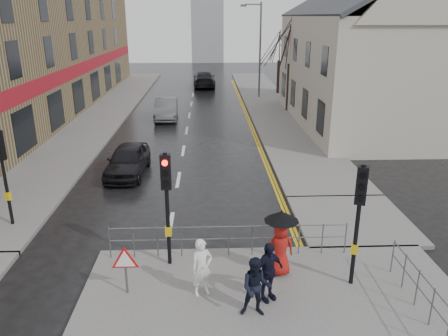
{
  "coord_description": "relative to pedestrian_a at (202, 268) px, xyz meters",
  "views": [
    {
      "loc": [
        1.36,
        -11.04,
        7.0
      ],
      "look_at": [
        1.93,
        3.7,
        1.86
      ],
      "focal_mm": 35.0,
      "sensor_mm": 36.0,
      "label": 1
    }
  ],
  "objects": [
    {
      "name": "church_tower",
      "position": [
        0.33,
        63.33,
        8.08
      ],
      "size": [
        5.0,
        5.0,
        18.0
      ],
      "primitive_type": "cube",
      "color": "#989BA1",
      "rests_on": "ground"
    },
    {
      "name": "building_left_terrace",
      "position": [
        -13.17,
        23.33,
        4.08
      ],
      "size": [
        8.0,
        42.0,
        10.0
      ],
      "primitive_type": "cube",
      "color": "olive",
      "rests_on": "ground"
    },
    {
      "name": "right_pavement",
      "position": [
        5.33,
        26.33,
        -0.85
      ],
      "size": [
        4.0,
        40.0,
        0.14
      ],
      "primitive_type": "cube",
      "color": "#605E5B",
      "rests_on": "ground"
    },
    {
      "name": "guard_railing_front",
      "position": [
        0.78,
        1.93,
        -0.06
      ],
      "size": [
        7.14,
        0.04,
        1.0
      ],
      "color": "#595B5E",
      "rests_on": "near_pavement"
    },
    {
      "name": "building_right_cream",
      "position": [
        10.83,
        19.33,
        3.86
      ],
      "size": [
        9.0,
        16.4,
        10.1
      ],
      "color": "#B1AA9A",
      "rests_on": "ground"
    },
    {
      "name": "pedestrian_with_umbrella",
      "position": [
        2.15,
        0.87,
        0.3
      ],
      "size": [
        0.96,
        0.96,
        1.92
      ],
      "color": "#A61913",
      "rests_on": "near_pavement"
    },
    {
      "name": "tree_near",
      "position": [
        6.33,
        23.33,
        4.22
      ],
      "size": [
        2.4,
        2.4,
        6.58
      ],
      "color": "#2C2218",
      "rests_on": "right_pavement"
    },
    {
      "name": "tree_far",
      "position": [
        6.83,
        31.33,
        3.5
      ],
      "size": [
        2.4,
        2.4,
        5.64
      ],
      "color": "#2C2218",
      "rests_on": "right_pavement"
    },
    {
      "name": "pedestrian_a",
      "position": [
        0.0,
        0.0,
        0.0
      ],
      "size": [
        0.67,
        0.55,
        1.56
      ],
      "primitive_type": "imported",
      "rotation": [
        0.0,
        0.0,
        0.37
      ],
      "color": "white",
      "rests_on": "near_pavement"
    },
    {
      "name": "pedestrian_b",
      "position": [
        1.29,
        -0.89,
        -0.02
      ],
      "size": [
        0.79,
        0.64,
        1.53
      ],
      "primitive_type": "imported",
      "rotation": [
        0.0,
        0.0,
        -0.09
      ],
      "color": "black",
      "rests_on": "near_pavement"
    },
    {
      "name": "pedestrian_d",
      "position": [
        1.65,
        -0.29,
        0.02
      ],
      "size": [
        1.01,
        0.82,
        1.6
      ],
      "primitive_type": "imported",
      "rotation": [
        0.0,
        0.0,
        0.54
      ],
      "color": "black",
      "rests_on": "near_pavement"
    },
    {
      "name": "traffic_signal_near_right",
      "position": [
        4.03,
        0.33,
        1.54
      ],
      "size": [
        0.34,
        0.33,
        3.4
      ],
      "color": "black",
      "rests_on": "near_pavement"
    },
    {
      "name": "car_parked",
      "position": [
        -3.53,
        9.63,
        -0.22
      ],
      "size": [
        1.84,
        4.17,
        1.39
      ],
      "primitive_type": "imported",
      "rotation": [
        0.0,
        0.0,
        -0.05
      ],
      "color": "black",
      "rests_on": "ground"
    },
    {
      "name": "pavement_bridge_right",
      "position": [
        5.33,
        4.33,
        -0.85
      ],
      "size": [
        4.0,
        4.2,
        0.14
      ],
      "primitive_type": "cube",
      "color": "#605E5B",
      "rests_on": "ground"
    },
    {
      "name": "left_pavement",
      "position": [
        -7.67,
        24.33,
        -0.85
      ],
      "size": [
        4.0,
        44.0,
        0.14
      ],
      "primitive_type": "cube",
      "color": "#605E5B",
      "rests_on": "ground"
    },
    {
      "name": "traffic_signal_near_left",
      "position": [
        -0.97,
        1.53,
        1.54
      ],
      "size": [
        0.28,
        0.27,
        3.4
      ],
      "color": "black",
      "rests_on": "near_pavement"
    },
    {
      "name": "street_lamp",
      "position": [
        4.65,
        29.33,
        3.78
      ],
      "size": [
        1.83,
        0.25,
        8.0
      ],
      "color": "#595B5E",
      "rests_on": "right_pavement"
    },
    {
      "name": "traffic_signal_far_left",
      "position": [
        -6.67,
        4.33,
        1.54
      ],
      "size": [
        0.34,
        0.33,
        3.4
      ],
      "color": "black",
      "rests_on": "left_pavement"
    },
    {
      "name": "warning_sign",
      "position": [
        -1.97,
        0.12,
        0.12
      ],
      "size": [
        0.8,
        0.07,
        1.35
      ],
      "color": "#595B5E",
      "rests_on": "near_pavement"
    },
    {
      "name": "car_far",
      "position": [
        -0.11,
        36.17,
        -0.13
      ],
      "size": [
        2.34,
        5.49,
        1.58
      ],
      "primitive_type": "imported",
      "rotation": [
        0.0,
        0.0,
        3.16
      ],
      "color": "black",
      "rests_on": "ground"
    },
    {
      "name": "guard_railing_side",
      "position": [
        5.33,
        -1.42,
        -0.08
      ],
      "size": [
        0.04,
        4.54,
        1.0
      ],
      "color": "#595B5E",
      "rests_on": "near_pavement"
    },
    {
      "name": "ground",
      "position": [
        -1.17,
        1.33,
        -0.92
      ],
      "size": [
        120.0,
        120.0,
        0.0
      ],
      "primitive_type": "plane",
      "color": "black",
      "rests_on": "ground"
    },
    {
      "name": "car_mid",
      "position": [
        -2.77,
        21.3,
        -0.2
      ],
      "size": [
        1.69,
        4.44,
        1.45
      ],
      "primitive_type": "imported",
      "rotation": [
        0.0,
        0.0,
        0.04
      ],
      "color": "#4F5355",
      "rests_on": "ground"
    }
  ]
}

